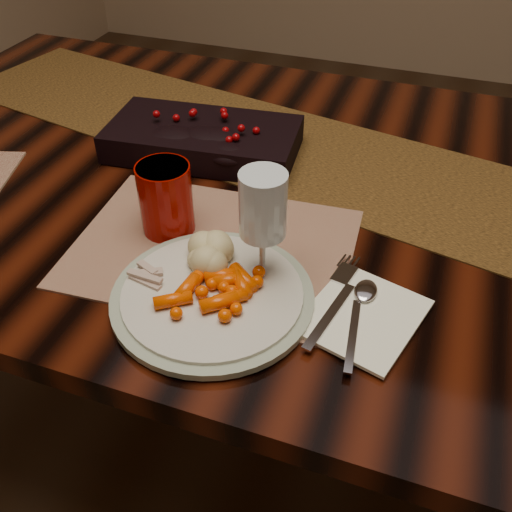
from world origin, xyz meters
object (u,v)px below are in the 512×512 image
(placemat_main, at_px, (213,247))
(centerpiece, at_px, (203,135))
(dinner_plate, at_px, (213,295))
(turkey_shreds, at_px, (148,274))
(mashed_potatoes, at_px, (210,250))
(napkin, at_px, (363,316))
(red_cup, at_px, (166,199))
(wine_glass, at_px, (263,231))
(dining_table, at_px, (284,326))
(baby_carrots, at_px, (208,289))

(placemat_main, bearing_deg, centerpiece, 112.31)
(dinner_plate, distance_m, turkey_shreds, 0.10)
(placemat_main, distance_m, turkey_shreds, 0.12)
(placemat_main, height_order, dinner_plate, dinner_plate)
(placemat_main, distance_m, mashed_potatoes, 0.07)
(centerpiece, xyz_separation_m, placemat_main, (0.13, -0.26, -0.04))
(placemat_main, relative_size, mashed_potatoes, 5.20)
(napkin, distance_m, red_cup, 0.35)
(centerpiece, height_order, placemat_main, centerpiece)
(placemat_main, bearing_deg, wine_glass, -28.46)
(centerpiece, height_order, turkey_shreds, centerpiece)
(dinner_plate, distance_m, mashed_potatoes, 0.07)
(dinner_plate, height_order, wine_glass, wine_glass)
(dining_table, bearing_deg, centerpiece, 166.84)
(placemat_main, bearing_deg, dinner_plate, -71.14)
(turkey_shreds, xyz_separation_m, red_cup, (-0.03, 0.13, 0.03))
(dinner_plate, xyz_separation_m, red_cup, (-0.13, 0.13, 0.05))
(mashed_potatoes, bearing_deg, wine_glass, 6.22)
(centerpiece, height_order, mashed_potatoes, centerpiece)
(placemat_main, relative_size, red_cup, 3.72)
(dining_table, height_order, napkin, napkin)
(dinner_plate, distance_m, napkin, 0.20)
(centerpiece, xyz_separation_m, napkin, (0.37, -0.33, -0.03))
(wine_glass, bearing_deg, centerpiece, 126.21)
(red_cup, bearing_deg, baby_carrots, -46.79)
(dinner_plate, relative_size, napkin, 1.76)
(dinner_plate, distance_m, red_cup, 0.19)
(placemat_main, distance_m, red_cup, 0.10)
(dining_table, xyz_separation_m, mashed_potatoes, (-0.04, -0.27, 0.42))
(centerpiece, bearing_deg, mashed_potatoes, -64.71)
(dining_table, bearing_deg, red_cup, -125.15)
(centerpiece, relative_size, wine_glass, 1.99)
(baby_carrots, height_order, wine_glass, wine_glass)
(placemat_main, xyz_separation_m, napkin, (0.25, -0.07, 0.00))
(dining_table, height_order, turkey_shreds, turkey_shreds)
(dining_table, xyz_separation_m, red_cup, (-0.14, -0.20, 0.44))
(dining_table, bearing_deg, wine_glass, -81.90)
(napkin, bearing_deg, baby_carrots, -152.74)
(placemat_main, distance_m, wine_glass, 0.14)
(centerpiece, relative_size, napkin, 2.24)
(mashed_potatoes, bearing_deg, napkin, -5.05)
(centerpiece, bearing_deg, wine_glass, -53.79)
(red_cup, height_order, wine_glass, wine_glass)
(baby_carrots, bearing_deg, mashed_potatoes, 109.64)
(dining_table, relative_size, wine_glass, 10.17)
(turkey_shreds, bearing_deg, red_cup, 104.39)
(dining_table, bearing_deg, napkin, -57.03)
(dining_table, xyz_separation_m, dinner_plate, (-0.01, -0.33, 0.39))
(centerpiece, relative_size, mashed_potatoes, 4.38)
(dining_table, height_order, dinner_plate, dinner_plate)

